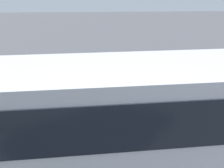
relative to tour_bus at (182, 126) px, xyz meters
name	(u,v)px	position (x,y,z in m)	size (l,w,h in m)	color
ground_plane	(124,109)	(0.97, -4.36, -1.65)	(80.00, 80.00, 0.00)	#4C4C51
tour_bus	(182,126)	(0.00, 0.00, 0.00)	(10.99, 3.16, 3.25)	silver
spectator_far_left	(198,95)	(-1.64, -3.14, -0.57)	(0.58, 0.36, 1.80)	black
spectator_left	(165,101)	(-0.35, -2.82, -0.62)	(0.57, 0.32, 1.73)	#473823
spectator_centre	(140,102)	(0.56, -2.86, -0.67)	(0.58, 0.33, 1.66)	black
spectator_right	(115,100)	(1.44, -2.93, -0.57)	(0.57, 0.39, 1.80)	black
spectator_far_right	(82,98)	(2.60, -3.12, -0.55)	(0.57, 0.38, 1.82)	#473823
stunt_motorcycle	(46,79)	(4.53, -6.64, -1.03)	(2.05, 0.64, 1.23)	black
bay_line_a	(191,99)	(-2.23, -5.20, -1.64)	(0.15, 3.53, 0.01)	white
bay_line_b	(131,100)	(0.55, -5.20, -1.64)	(0.16, 3.90, 0.01)	white
bay_line_c	(69,102)	(3.33, -5.20, -1.64)	(0.17, 4.83, 0.01)	white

